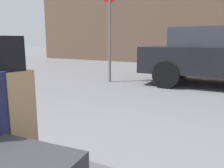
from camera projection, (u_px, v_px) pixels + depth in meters
name	position (u px, v px, depth m)	size (l,w,h in m)	color
suitcase_tan_rear_right	(7.00, 112.00, 1.58)	(0.34, 0.21, 0.58)	#9E7F56
duffel_bag_black_topmost_pile	(2.00, 53.00, 1.51)	(0.29, 0.18, 0.22)	black
no_parking_sign	(110.00, 22.00, 6.04)	(0.49, 0.13, 2.57)	slate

